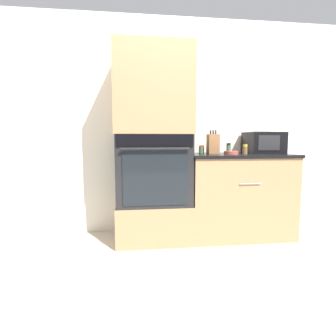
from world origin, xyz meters
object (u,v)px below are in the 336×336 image
at_px(condiment_jar_near, 202,149).
at_px(condiment_jar_mid, 228,148).
at_px(condiment_jar_far, 245,149).
at_px(wall_oven, 153,169).
at_px(bowl, 231,153).
at_px(condiment_jar_back, 201,150).
at_px(knife_block, 213,144).
at_px(microwave, 263,143).

xyz_separation_m(condiment_jar_near, condiment_jar_mid, (0.27, -0.13, 0.01)).
height_order(condiment_jar_mid, condiment_jar_far, condiment_jar_mid).
height_order(wall_oven, bowl, wall_oven).
bearing_deg(wall_oven, condiment_jar_mid, 4.13).
xyz_separation_m(condiment_jar_far, condiment_jar_back, (-0.44, 0.18, -0.01)).
distance_m(knife_block, condiment_jar_back, 0.15).
distance_m(wall_oven, condiment_jar_back, 0.60).
height_order(condiment_jar_mid, condiment_jar_back, condiment_jar_mid).
xyz_separation_m(knife_block, condiment_jar_far, (0.32, -0.15, -0.06)).
xyz_separation_m(wall_oven, knife_block, (0.68, 0.08, 0.27)).
height_order(bowl, condiment_jar_back, condiment_jar_back).
distance_m(bowl, condiment_jar_mid, 0.17).
relative_size(bowl, condiment_jar_far, 1.44).
bearing_deg(bowl, microwave, 24.16).
height_order(wall_oven, knife_block, knife_block).
distance_m(wall_oven, condiment_jar_near, 0.65).
xyz_separation_m(bowl, condiment_jar_back, (-0.27, 0.21, 0.03)).
bearing_deg(wall_oven, bowl, -7.22).
bearing_deg(condiment_jar_mid, bowl, -100.39).
height_order(knife_block, bowl, knife_block).
bearing_deg(condiment_jar_mid, condiment_jar_far, -45.26).
bearing_deg(condiment_jar_near, wall_oven, -161.66).
distance_m(bowl, condiment_jar_back, 0.35).
height_order(knife_block, condiment_jar_back, knife_block).
height_order(condiment_jar_far, condiment_jar_back, condiment_jar_far).
xyz_separation_m(wall_oven, condiment_jar_back, (0.55, 0.11, 0.20)).
relative_size(knife_block, condiment_jar_far, 2.47).
bearing_deg(condiment_jar_mid, condiment_jar_near, 153.45).
xyz_separation_m(microwave, condiment_jar_mid, (-0.44, -0.04, -0.06)).
xyz_separation_m(microwave, condiment_jar_far, (-0.30, -0.18, -0.07)).
relative_size(wall_oven, knife_block, 2.94).
bearing_deg(wall_oven, condiment_jar_back, 11.13).
xyz_separation_m(condiment_jar_near, condiment_jar_far, (0.40, -0.27, 0.01)).
bearing_deg(wall_oven, knife_block, 6.29).
bearing_deg(microwave, wall_oven, -175.37).
height_order(knife_block, condiment_jar_near, knife_block).
distance_m(microwave, condiment_jar_mid, 0.44).
distance_m(knife_block, condiment_jar_near, 0.16).
bearing_deg(condiment_jar_near, knife_block, -53.54).
distance_m(knife_block, condiment_jar_far, 0.35).
bearing_deg(condiment_jar_back, condiment_jar_far, -22.76).
height_order(microwave, knife_block, knife_block).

